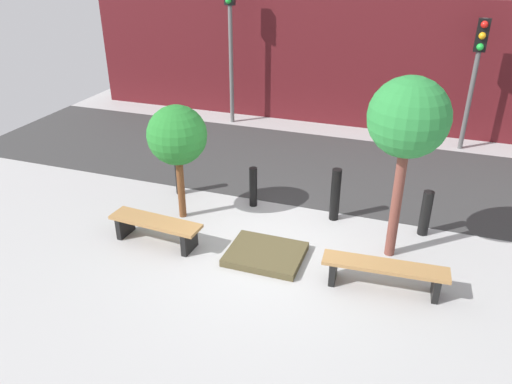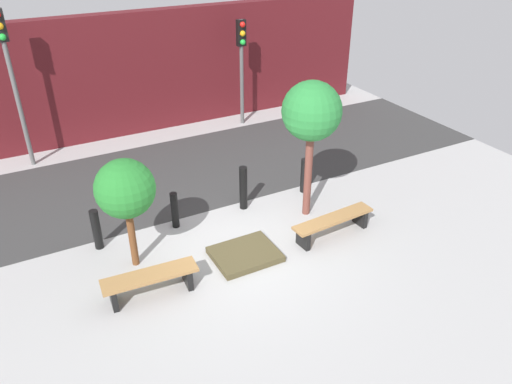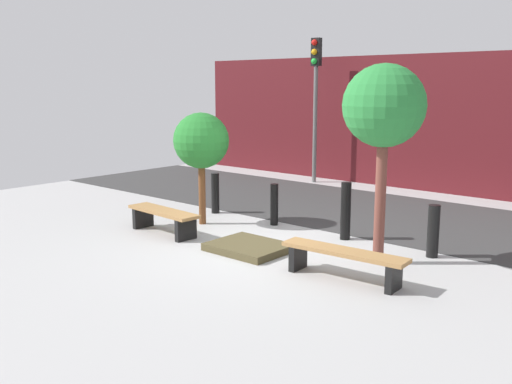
{
  "view_description": "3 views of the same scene",
  "coord_description": "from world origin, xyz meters",
  "px_view_note": "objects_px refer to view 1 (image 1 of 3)",
  "views": [
    {
      "loc": [
        2.27,
        -7.11,
        4.97
      ],
      "look_at": [
        -0.29,
        0.14,
        1.07
      ],
      "focal_mm": 35.0,
      "sensor_mm": 36.0,
      "label": 1
    },
    {
      "loc": [
        -3.68,
        -7.54,
        6.21
      ],
      "look_at": [
        0.58,
        0.41,
        1.07
      ],
      "focal_mm": 35.0,
      "sensor_mm": 36.0,
      "label": 2
    },
    {
      "loc": [
        6.32,
        -7.32,
        2.83
      ],
      "look_at": [
        -0.16,
        0.17,
        0.97
      ],
      "focal_mm": 40.0,
      "sensor_mm": 36.0,
      "label": 3
    }
  ],
  "objects_px": {
    "bench_left": "(156,227)",
    "tree_behind_left_bench": "(177,136)",
    "bollard_center": "(335,195)",
    "traffic_light_mid_west": "(477,61)",
    "bollard_left": "(253,187)",
    "bollard_far_left": "(179,174)",
    "bench_right": "(384,271)",
    "planter_bed": "(265,254)",
    "bollard_right": "(426,213)",
    "traffic_light_west": "(230,25)",
    "tree_behind_right_bench": "(408,120)"
  },
  "relations": [
    {
      "from": "bollard_left",
      "to": "bollard_center",
      "type": "relative_size",
      "value": 0.79
    },
    {
      "from": "bench_right",
      "to": "tree_behind_right_bench",
      "type": "bearing_deg",
      "value": 86.16
    },
    {
      "from": "bollard_left",
      "to": "bollard_center",
      "type": "height_order",
      "value": "bollard_center"
    },
    {
      "from": "bench_right",
      "to": "planter_bed",
      "type": "height_order",
      "value": "bench_right"
    },
    {
      "from": "bench_left",
      "to": "traffic_light_west",
      "type": "distance_m",
      "value": 7.33
    },
    {
      "from": "tree_behind_right_bench",
      "to": "traffic_light_mid_west",
      "type": "distance_m",
      "value": 5.87
    },
    {
      "from": "planter_bed",
      "to": "tree_behind_right_bench",
      "type": "distance_m",
      "value": 3.26
    },
    {
      "from": "bollard_right",
      "to": "traffic_light_mid_west",
      "type": "xyz_separation_m",
      "value": [
        0.72,
        4.84,
        1.86
      ]
    },
    {
      "from": "tree_behind_right_bench",
      "to": "traffic_light_west",
      "type": "distance_m",
      "value": 7.82
    },
    {
      "from": "bench_right",
      "to": "bollard_far_left",
      "type": "relative_size",
      "value": 2.18
    },
    {
      "from": "traffic_light_mid_west",
      "to": "bollard_right",
      "type": "bearing_deg",
      "value": -98.46
    },
    {
      "from": "bench_right",
      "to": "bollard_right",
      "type": "xyz_separation_m",
      "value": [
        0.52,
        1.94,
        0.11
      ]
    },
    {
      "from": "bench_right",
      "to": "tree_behind_right_bench",
      "type": "xyz_separation_m",
      "value": [
        0.0,
        1.04,
        2.14
      ]
    },
    {
      "from": "planter_bed",
      "to": "traffic_light_west",
      "type": "xyz_separation_m",
      "value": [
        -3.27,
        6.58,
        2.77
      ]
    },
    {
      "from": "bollard_right",
      "to": "traffic_light_west",
      "type": "xyz_separation_m",
      "value": [
        -5.82,
        4.84,
        2.39
      ]
    },
    {
      "from": "bollard_center",
      "to": "traffic_light_mid_west",
      "type": "height_order",
      "value": "traffic_light_mid_west"
    },
    {
      "from": "bench_left",
      "to": "tree_behind_right_bench",
      "type": "bearing_deg",
      "value": 18.2
    },
    {
      "from": "tree_behind_left_bench",
      "to": "bollard_left",
      "type": "xyz_separation_m",
      "value": [
        1.18,
        0.9,
        -1.28
      ]
    },
    {
      "from": "bench_right",
      "to": "bollard_center",
      "type": "height_order",
      "value": "bollard_center"
    },
    {
      "from": "planter_bed",
      "to": "bollard_far_left",
      "type": "bearing_deg",
      "value": 145.73
    },
    {
      "from": "planter_bed",
      "to": "tree_behind_right_bench",
      "type": "relative_size",
      "value": 0.41
    },
    {
      "from": "bollard_left",
      "to": "traffic_light_mid_west",
      "type": "height_order",
      "value": "traffic_light_mid_west"
    },
    {
      "from": "bollard_left",
      "to": "planter_bed",
      "type": "bearing_deg",
      "value": -63.93
    },
    {
      "from": "tree_behind_right_bench",
      "to": "bollard_left",
      "type": "bearing_deg",
      "value": 162.71
    },
    {
      "from": "planter_bed",
      "to": "bench_left",
      "type": "bearing_deg",
      "value": -174.38
    },
    {
      "from": "bollard_right",
      "to": "traffic_light_west",
      "type": "relative_size",
      "value": 0.21
    },
    {
      "from": "bollard_center",
      "to": "bollard_far_left",
      "type": "bearing_deg",
      "value": 180.0
    },
    {
      "from": "bollard_far_left",
      "to": "bollard_right",
      "type": "bearing_deg",
      "value": 0.0
    },
    {
      "from": "tree_behind_left_bench",
      "to": "bollard_right",
      "type": "xyz_separation_m",
      "value": [
        4.58,
        0.9,
        -1.26
      ]
    },
    {
      "from": "planter_bed",
      "to": "bollard_center",
      "type": "relative_size",
      "value": 1.2
    },
    {
      "from": "bollard_far_left",
      "to": "bollard_left",
      "type": "distance_m",
      "value": 1.7
    },
    {
      "from": "bollard_center",
      "to": "traffic_light_mid_west",
      "type": "relative_size",
      "value": 0.33
    },
    {
      "from": "bench_right",
      "to": "planter_bed",
      "type": "relative_size",
      "value": 1.51
    },
    {
      "from": "planter_bed",
      "to": "bollard_right",
      "type": "xyz_separation_m",
      "value": [
        2.55,
        1.74,
        0.38
      ]
    },
    {
      "from": "bollard_left",
      "to": "bollard_right",
      "type": "height_order",
      "value": "bollard_right"
    },
    {
      "from": "bench_left",
      "to": "bollard_left",
      "type": "bearing_deg",
      "value": 62.45
    },
    {
      "from": "bench_left",
      "to": "tree_behind_left_bench",
      "type": "bearing_deg",
      "value": 93.84
    },
    {
      "from": "bench_left",
      "to": "bollard_center",
      "type": "xyz_separation_m",
      "value": [
        2.88,
        1.94,
        0.2
      ]
    },
    {
      "from": "bollard_far_left",
      "to": "traffic_light_mid_west",
      "type": "relative_size",
      "value": 0.27
    },
    {
      "from": "bollard_left",
      "to": "bench_right",
      "type": "bearing_deg",
      "value": -33.91
    },
    {
      "from": "bollard_far_left",
      "to": "traffic_light_west",
      "type": "relative_size",
      "value": 0.22
    },
    {
      "from": "planter_bed",
      "to": "traffic_light_mid_west",
      "type": "xyz_separation_m",
      "value": [
        3.27,
        6.58,
        2.24
      ]
    },
    {
      "from": "bench_right",
      "to": "traffic_light_west",
      "type": "relative_size",
      "value": 0.47
    },
    {
      "from": "tree_behind_left_bench",
      "to": "traffic_light_west",
      "type": "height_order",
      "value": "traffic_light_west"
    },
    {
      "from": "bench_left",
      "to": "tree_behind_left_bench",
      "type": "relative_size",
      "value": 0.77
    },
    {
      "from": "bench_left",
      "to": "bollard_far_left",
      "type": "relative_size",
      "value": 1.95
    },
    {
      "from": "bench_left",
      "to": "planter_bed",
      "type": "height_order",
      "value": "bench_left"
    },
    {
      "from": "bollard_right",
      "to": "traffic_light_mid_west",
      "type": "bearing_deg",
      "value": 81.54
    },
    {
      "from": "tree_behind_right_bench",
      "to": "bollard_left",
      "type": "height_order",
      "value": "tree_behind_right_bench"
    },
    {
      "from": "tree_behind_right_bench",
      "to": "bench_right",
      "type": "bearing_deg",
      "value": -90.0
    }
  ]
}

